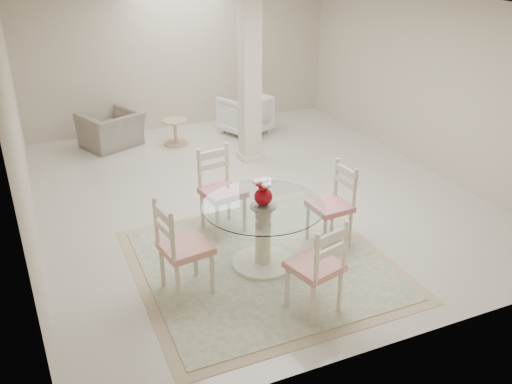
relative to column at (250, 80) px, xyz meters
name	(u,v)px	position (x,y,z in m)	size (l,w,h in m)	color
ground	(253,194)	(-0.50, -1.30, -1.35)	(7.00, 7.00, 0.00)	beige
room_shell	(253,68)	(-0.50, -1.30, 0.51)	(6.02, 7.02, 2.71)	beige
column	(250,80)	(0.00, 0.00, 0.00)	(0.30, 0.30, 2.70)	beige
area_rug	(263,264)	(-1.14, -3.10, -1.34)	(2.86, 2.86, 0.02)	tan
dining_table	(263,235)	(-1.14, -3.10, -0.95)	(1.35, 1.35, 0.78)	#FAF1CE
red_vase	(263,192)	(-1.14, -3.10, -0.41)	(0.24, 0.23, 0.32)	#9E0411
dining_chair_east	(335,199)	(-0.13, -2.96, -0.76)	(0.49, 0.49, 1.13)	beige
dining_chair_north	(219,184)	(-1.29, -2.08, -0.72)	(0.56, 0.56, 1.21)	beige
dining_chair_west	(178,242)	(-2.16, -3.25, -0.72)	(0.55, 0.55, 1.20)	beige
dining_chair_south	(320,262)	(-0.99, -4.11, -0.74)	(0.56, 0.56, 1.15)	#EFDFC4
recliner_taupe	(112,130)	(-2.04, 1.52, -1.03)	(0.98, 0.85, 0.64)	gray
armchair_white	(245,114)	(0.43, 1.26, -0.98)	(0.79, 0.81, 0.74)	white
side_table	(175,133)	(-0.97, 1.17, -1.14)	(0.44, 0.44, 0.46)	tan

